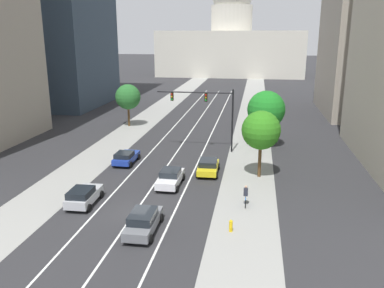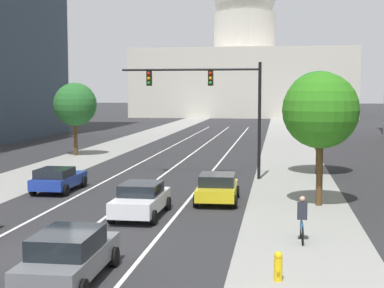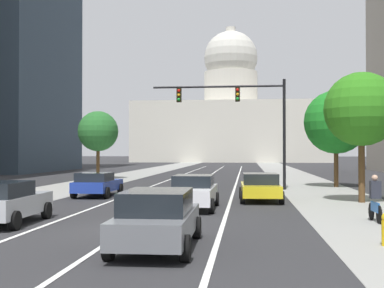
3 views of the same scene
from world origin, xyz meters
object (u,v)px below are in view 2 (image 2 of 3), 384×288
(car_yellow, at_px, (217,187))
(traffic_signal_mast, at_px, (216,94))
(capitol_building, at_px, (244,69))
(car_gray, at_px, (69,255))
(car_white, at_px, (141,199))
(street_tree_far_right, at_px, (319,105))
(fire_hydrant, at_px, (278,266))
(cyclist, at_px, (302,219))
(street_tree_near_left, at_px, (75,105))
(street_tree_mid_right, at_px, (321,111))
(car_blue, at_px, (58,179))

(car_yellow, xyz_separation_m, traffic_signal_mast, (-0.93, 8.00, 4.65))
(capitol_building, height_order, car_gray, capitol_building)
(car_gray, xyz_separation_m, traffic_signal_mast, (2.12, 20.85, 4.60))
(capitol_building, bearing_deg, car_white, -89.15)
(car_white, height_order, street_tree_far_right, street_tree_far_right)
(fire_hydrant, relative_size, cyclist, 0.53)
(fire_hydrant, height_order, cyclist, cyclist)
(street_tree_near_left, bearing_deg, fire_hydrant, -60.66)
(street_tree_mid_right, relative_size, street_tree_near_left, 1.04)
(car_yellow, distance_m, car_white, 4.87)
(cyclist, height_order, street_tree_far_right, street_tree_far_right)
(cyclist, relative_size, street_tree_near_left, 0.27)
(car_gray, xyz_separation_m, street_tree_mid_right, (8.10, 12.76, 3.87))
(car_yellow, xyz_separation_m, street_tree_far_right, (5.71, 10.87, 3.92))
(traffic_signal_mast, height_order, street_tree_near_left, traffic_signal_mast)
(car_gray, xyz_separation_m, car_yellow, (3.05, 12.85, -0.05))
(car_white, distance_m, street_tree_mid_right, 9.72)
(car_white, bearing_deg, street_tree_far_right, -30.50)
(capitol_building, height_order, cyclist, capitol_building)
(capitol_building, bearing_deg, street_tree_far_right, -83.35)
(car_gray, height_order, fire_hydrant, car_gray)
(car_yellow, bearing_deg, traffic_signal_mast, 4.86)
(fire_hydrant, relative_size, street_tree_mid_right, 0.14)
(traffic_signal_mast, distance_m, street_tree_far_right, 7.27)
(street_tree_near_left, bearing_deg, cyclist, -55.19)
(capitol_building, bearing_deg, traffic_signal_mast, -87.71)
(traffic_signal_mast, xyz_separation_m, street_tree_near_left, (-13.54, 11.32, -0.97))
(fire_hydrant, bearing_deg, car_white, 127.17)
(car_gray, relative_size, cyclist, 2.75)
(cyclist, xyz_separation_m, street_tree_mid_right, (1.10, 7.07, 3.83))
(cyclist, xyz_separation_m, street_tree_far_right, (1.77, 18.03, 3.82))
(capitol_building, height_order, car_blue, capitol_building)
(car_yellow, relative_size, street_tree_far_right, 0.60)
(car_gray, relative_size, fire_hydrant, 5.19)
(car_yellow, height_order, street_tree_far_right, street_tree_far_right)
(car_gray, bearing_deg, traffic_signal_mast, -6.62)
(car_gray, xyz_separation_m, car_white, (-0.00, 9.05, -0.02))
(car_blue, bearing_deg, car_white, -132.17)
(traffic_signal_mast, relative_size, cyclist, 5.24)
(street_tree_far_right, bearing_deg, fire_hydrant, -96.63)
(car_yellow, xyz_separation_m, car_blue, (-9.16, 1.75, -0.03))
(car_gray, relative_size, street_tree_near_left, 0.75)
(fire_hydrant, xyz_separation_m, cyclist, (0.88, 4.71, 0.39))
(capitol_building, xyz_separation_m, car_white, (1.53, -102.98, -9.62))
(capitol_building, xyz_separation_m, car_blue, (-4.58, -97.43, -9.68))
(capitol_building, xyz_separation_m, street_tree_far_right, (10.29, -88.31, -5.73))
(capitol_building, bearing_deg, car_blue, -92.69)
(car_white, distance_m, street_tree_far_right, 17.53)
(car_white, relative_size, cyclist, 2.65)
(car_blue, height_order, cyclist, cyclist)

